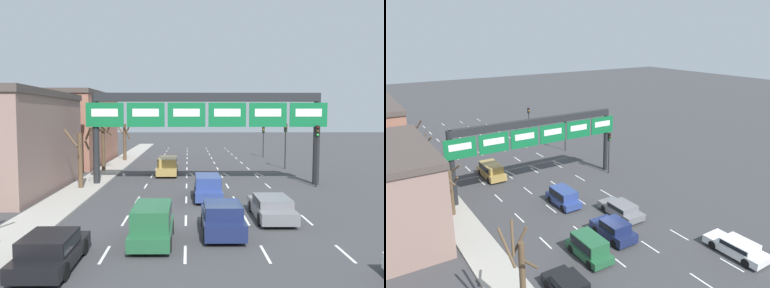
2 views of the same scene
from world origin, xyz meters
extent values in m
plane|color=#3D3D3F|center=(0.00, 0.00, 0.00)|extent=(220.00, 220.00, 0.00)
cube|color=#A8A399|center=(-9.65, 0.00, 0.07)|extent=(2.80, 110.00, 0.15)
cube|color=white|center=(-4.95, -4.00, 0.01)|extent=(0.12, 2.00, 0.01)
cube|color=white|center=(-4.95, 1.00, 0.01)|extent=(0.12, 2.00, 0.01)
cube|color=white|center=(-4.95, 6.00, 0.01)|extent=(0.12, 2.00, 0.01)
cube|color=white|center=(-4.95, 11.00, 0.01)|extent=(0.12, 2.00, 0.01)
cube|color=white|center=(-4.95, 16.00, 0.01)|extent=(0.12, 2.00, 0.01)
cube|color=white|center=(-4.95, 21.00, 0.01)|extent=(0.12, 2.00, 0.01)
cube|color=white|center=(-4.95, 26.00, 0.01)|extent=(0.12, 2.00, 0.01)
cube|color=white|center=(-4.95, 31.00, 0.01)|extent=(0.12, 2.00, 0.01)
cube|color=white|center=(-4.95, 36.00, 0.01)|extent=(0.12, 2.00, 0.01)
cube|color=white|center=(-4.95, 41.00, 0.01)|extent=(0.12, 2.00, 0.01)
cube|color=white|center=(-4.95, 46.00, 0.01)|extent=(0.12, 2.00, 0.01)
cube|color=white|center=(-1.65, -4.00, 0.01)|extent=(0.12, 2.00, 0.01)
cube|color=white|center=(-1.65, 1.00, 0.01)|extent=(0.12, 2.00, 0.01)
cube|color=white|center=(-1.65, 6.00, 0.01)|extent=(0.12, 2.00, 0.01)
cube|color=white|center=(-1.65, 11.00, 0.01)|extent=(0.12, 2.00, 0.01)
cube|color=white|center=(-1.65, 16.00, 0.01)|extent=(0.12, 2.00, 0.01)
cube|color=white|center=(-1.65, 21.00, 0.01)|extent=(0.12, 2.00, 0.01)
cube|color=white|center=(-1.65, 26.00, 0.01)|extent=(0.12, 2.00, 0.01)
cube|color=white|center=(-1.65, 31.00, 0.01)|extent=(0.12, 2.00, 0.01)
cube|color=white|center=(-1.65, 36.00, 0.01)|extent=(0.12, 2.00, 0.01)
cube|color=white|center=(-1.65, 41.00, 0.01)|extent=(0.12, 2.00, 0.01)
cube|color=white|center=(-1.65, 46.00, 0.01)|extent=(0.12, 2.00, 0.01)
cube|color=white|center=(1.65, -4.00, 0.01)|extent=(0.12, 2.00, 0.01)
cube|color=white|center=(1.65, 1.00, 0.01)|extent=(0.12, 2.00, 0.01)
cube|color=white|center=(1.65, 6.00, 0.01)|extent=(0.12, 2.00, 0.01)
cube|color=white|center=(1.65, 11.00, 0.01)|extent=(0.12, 2.00, 0.01)
cube|color=white|center=(1.65, 16.00, 0.01)|extent=(0.12, 2.00, 0.01)
cube|color=white|center=(1.65, 21.00, 0.01)|extent=(0.12, 2.00, 0.01)
cube|color=white|center=(1.65, 26.00, 0.01)|extent=(0.12, 2.00, 0.01)
cube|color=white|center=(1.65, 31.00, 0.01)|extent=(0.12, 2.00, 0.01)
cube|color=white|center=(1.65, 36.00, 0.01)|extent=(0.12, 2.00, 0.01)
cube|color=white|center=(1.65, 41.00, 0.01)|extent=(0.12, 2.00, 0.01)
cube|color=white|center=(1.65, 46.00, 0.01)|extent=(0.12, 2.00, 0.01)
cube|color=white|center=(4.95, -4.00, 0.01)|extent=(0.12, 2.00, 0.01)
cube|color=white|center=(4.95, 1.00, 0.01)|extent=(0.12, 2.00, 0.01)
cube|color=white|center=(4.95, 6.00, 0.01)|extent=(0.12, 2.00, 0.01)
cube|color=white|center=(4.95, 11.00, 0.01)|extent=(0.12, 2.00, 0.01)
cube|color=white|center=(4.95, 16.00, 0.01)|extent=(0.12, 2.00, 0.01)
cube|color=white|center=(4.95, 21.00, 0.01)|extent=(0.12, 2.00, 0.01)
cube|color=white|center=(4.95, 26.00, 0.01)|extent=(0.12, 2.00, 0.01)
cube|color=white|center=(4.95, 31.00, 0.01)|extent=(0.12, 2.00, 0.01)
cube|color=white|center=(4.95, 36.00, 0.01)|extent=(0.12, 2.00, 0.01)
cube|color=white|center=(4.95, 41.00, 0.01)|extent=(0.12, 2.00, 0.01)
cube|color=white|center=(4.95, 46.00, 0.01)|extent=(0.12, 2.00, 0.01)
cylinder|color=#232628|center=(-9.05, 11.60, 3.77)|extent=(0.53, 0.53, 7.54)
cylinder|color=#232628|center=(9.05, 11.60, 3.77)|extent=(0.53, 0.53, 7.54)
cube|color=#232628|center=(0.00, 11.60, 7.19)|extent=(18.10, 0.60, 0.70)
cube|color=#116B38|center=(-8.23, 11.26, 5.76)|extent=(3.04, 0.08, 1.95)
cube|color=white|center=(-8.23, 11.21, 5.93)|extent=(2.13, 0.02, 0.63)
cube|color=#116B38|center=(-4.94, 11.26, 5.76)|extent=(3.04, 0.08, 1.95)
cube|color=white|center=(-4.94, 11.21, 5.93)|extent=(2.13, 0.02, 0.63)
cube|color=#116B38|center=(-1.65, 11.26, 5.76)|extent=(3.04, 0.08, 1.95)
cube|color=white|center=(-1.65, 11.21, 5.93)|extent=(2.13, 0.02, 0.63)
cube|color=#116B38|center=(1.65, 11.26, 5.76)|extent=(3.04, 0.08, 1.95)
cube|color=white|center=(1.65, 11.21, 5.93)|extent=(2.13, 0.02, 0.63)
cube|color=#116B38|center=(4.94, 11.26, 5.76)|extent=(3.04, 0.08, 1.95)
cube|color=white|center=(4.94, 11.21, 5.93)|extent=(2.13, 0.02, 0.63)
cube|color=#116B38|center=(8.23, 11.26, 5.76)|extent=(3.04, 0.08, 1.95)
cube|color=white|center=(8.23, 11.21, 5.93)|extent=(2.13, 0.02, 0.63)
cube|color=#9E6651|center=(-15.63, 26.16, 3.98)|extent=(8.37, 15.26, 7.96)
cube|color=#4C423D|center=(-15.63, 26.16, 8.21)|extent=(8.53, 15.57, 0.50)
cube|color=#235B38|center=(-3.13, -2.49, 0.48)|extent=(1.77, 4.03, 0.57)
cube|color=#235B38|center=(-3.13, -2.53, 1.23)|extent=(1.63, 2.82, 0.93)
cube|color=black|center=(-3.13, -2.53, 1.23)|extent=(1.66, 2.59, 0.67)
cylinder|color=black|center=(-3.93, -1.28, 0.33)|extent=(0.22, 0.66, 0.66)
cylinder|color=black|center=(-2.34, -1.28, 0.33)|extent=(0.22, 0.66, 0.66)
cylinder|color=black|center=(-3.93, -3.70, 0.33)|extent=(0.22, 0.66, 0.66)
cylinder|color=black|center=(-2.34, -3.70, 0.33)|extent=(0.22, 0.66, 0.66)
cube|color=slate|center=(3.08, 1.38, 0.50)|extent=(1.92, 4.58, 0.61)
cube|color=slate|center=(3.08, 1.11, 1.04)|extent=(1.76, 2.38, 0.46)
cube|color=black|center=(3.08, 1.11, 1.04)|extent=(1.80, 2.19, 0.33)
cylinder|color=black|center=(2.21, 2.76, 0.33)|extent=(0.22, 0.66, 0.66)
cylinder|color=black|center=(3.95, 2.76, 0.33)|extent=(0.22, 0.66, 0.66)
cylinder|color=black|center=(2.21, 0.01, 0.33)|extent=(0.22, 0.66, 0.66)
cylinder|color=black|center=(3.95, 0.01, 0.33)|extent=(0.22, 0.66, 0.66)
cube|color=navy|center=(-0.19, 6.12, 0.51)|extent=(1.78, 4.03, 0.63)
cube|color=navy|center=(-0.19, 6.08, 1.24)|extent=(1.64, 2.82, 0.83)
cube|color=black|center=(-0.19, 6.08, 1.24)|extent=(1.67, 2.60, 0.60)
cylinder|color=black|center=(-0.99, 7.33, 0.33)|extent=(0.22, 0.66, 0.66)
cylinder|color=black|center=(0.61, 7.33, 0.33)|extent=(0.22, 0.66, 0.66)
cylinder|color=black|center=(-0.99, 4.91, 0.33)|extent=(0.22, 0.66, 0.66)
cylinder|color=black|center=(0.61, 4.91, 0.33)|extent=(0.22, 0.66, 0.66)
cube|color=#A88947|center=(-3.50, 16.77, 0.55)|extent=(1.88, 4.82, 0.70)
cube|color=#A88947|center=(-3.50, 16.72, 1.30)|extent=(1.73, 3.37, 0.78)
cube|color=black|center=(-3.50, 16.72, 1.30)|extent=(1.77, 3.10, 0.56)
cylinder|color=black|center=(-4.35, 18.22, 0.33)|extent=(0.22, 0.66, 0.66)
cylinder|color=black|center=(-2.64, 18.22, 0.33)|extent=(0.22, 0.66, 0.66)
cylinder|color=black|center=(-4.35, 15.33, 0.33)|extent=(0.22, 0.66, 0.66)
cylinder|color=black|center=(-2.64, 15.33, 0.33)|extent=(0.22, 0.66, 0.66)
cube|color=#19234C|center=(0.11, -1.25, 0.57)|extent=(1.87, 4.11, 0.75)
cube|color=#19234C|center=(0.11, -1.50, 1.24)|extent=(1.72, 2.13, 0.60)
cube|color=black|center=(0.11, -1.50, 1.24)|extent=(1.76, 1.96, 0.43)
cylinder|color=black|center=(-0.74, -0.02, 0.33)|extent=(0.22, 0.66, 0.66)
cylinder|color=black|center=(0.96, -0.02, 0.33)|extent=(0.22, 0.66, 0.66)
cylinder|color=black|center=(-0.74, -2.49, 0.33)|extent=(0.22, 0.66, 0.66)
cylinder|color=black|center=(0.96, -2.49, 0.33)|extent=(0.22, 0.66, 0.66)
cube|color=black|center=(-6.64, -5.23, 0.48)|extent=(1.87, 4.02, 0.56)
cube|color=black|center=(-6.64, -5.47, 1.04)|extent=(1.72, 2.09, 0.56)
cube|color=black|center=(-6.64, -5.47, 1.04)|extent=(1.76, 1.93, 0.40)
cylinder|color=black|center=(-7.49, -4.02, 0.33)|extent=(0.22, 0.66, 0.66)
cylinder|color=black|center=(-5.80, -4.02, 0.33)|extent=(0.22, 0.66, 0.66)
cylinder|color=black|center=(-7.49, -6.43, 0.33)|extent=(0.22, 0.66, 0.66)
cylinder|color=black|center=(-5.80, -6.43, 0.33)|extent=(0.22, 0.66, 0.66)
cylinder|color=black|center=(8.71, 10.51, 2.01)|extent=(0.12, 0.12, 4.01)
cube|color=black|center=(8.71, 10.51, 4.46)|extent=(0.30, 0.24, 0.90)
sphere|color=#3D0E0C|center=(8.71, 10.38, 4.76)|extent=(0.20, 0.20, 0.20)
sphere|color=#412F0C|center=(8.71, 10.38, 4.46)|extent=(0.20, 0.20, 0.20)
sphere|color=green|center=(8.71, 10.38, 4.16)|extent=(0.20, 0.20, 0.20)
cylinder|color=black|center=(8.87, 20.70, 1.99)|extent=(0.12, 0.12, 3.98)
cube|color=black|center=(8.87, 20.70, 4.43)|extent=(0.30, 0.24, 0.90)
sphere|color=red|center=(8.87, 20.57, 4.73)|extent=(0.20, 0.20, 0.20)
sphere|color=#412F0C|center=(8.87, 20.57, 4.43)|extent=(0.20, 0.20, 0.20)
sphere|color=#0E3515|center=(8.87, 20.57, 4.13)|extent=(0.20, 0.20, 0.20)
cylinder|color=black|center=(8.80, 32.05, 1.67)|extent=(0.12, 0.12, 3.35)
cube|color=black|center=(8.80, 32.05, 3.80)|extent=(0.30, 0.24, 0.90)
sphere|color=#3D0E0C|center=(8.80, 31.92, 4.10)|extent=(0.20, 0.20, 0.20)
sphere|color=gold|center=(8.80, 31.92, 3.80)|extent=(0.20, 0.20, 0.20)
sphere|color=#0E3515|center=(8.80, 31.92, 3.50)|extent=(0.20, 0.20, 0.20)
cylinder|color=brown|center=(-9.41, 27.52, 2.43)|extent=(0.40, 0.40, 4.55)
cylinder|color=brown|center=(-9.10, 27.25, 3.68)|extent=(0.77, 0.85, 1.77)
cylinder|color=brown|center=(-9.95, 27.03, 4.12)|extent=(1.18, 1.28, 1.28)
cylinder|color=brown|center=(-8.84, 27.87, 4.58)|extent=(0.94, 1.34, 1.67)
cylinder|color=brown|center=(-10.13, 18.91, 2.68)|extent=(0.36, 0.36, 5.06)
cylinder|color=brown|center=(-9.74, 18.42, 4.30)|extent=(1.16, 0.99, 1.22)
cylinder|color=brown|center=(-10.49, 19.43, 4.31)|extent=(1.22, 0.91, 1.20)
cylinder|color=brown|center=(-10.11, 19.47, 4.81)|extent=(1.24, 0.22, 1.47)
cylinder|color=brown|center=(-10.12, 18.50, 4.83)|extent=(0.95, 0.19, 1.03)
cylinder|color=brown|center=(-9.56, 19.26, 4.64)|extent=(0.89, 1.33, 1.44)
cylinder|color=brown|center=(-9.80, 9.64, 2.26)|extent=(0.37, 0.37, 4.22)
cylinder|color=brown|center=(-10.30, 9.02, 4.01)|extent=(1.43, 1.19, 1.35)
cylinder|color=brown|center=(-9.25, 9.99, 4.32)|extent=(0.90, 1.29, 1.16)
cylinder|color=brown|center=(-9.28, 9.64, 3.47)|extent=(0.17, 1.15, 0.87)
camera|label=1|loc=(-1.53, -18.96, 5.68)|focal=35.00mm
camera|label=2|loc=(-17.16, -22.46, 16.25)|focal=35.00mm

